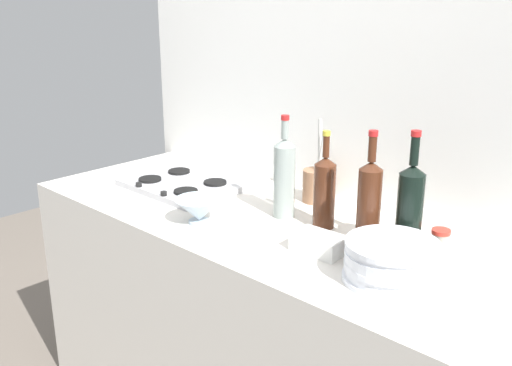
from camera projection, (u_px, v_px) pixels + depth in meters
counter_block at (256, 328)px, 2.15m from camera, size 1.80×0.70×0.90m
backsplash_panel at (324, 124)px, 2.20m from camera, size 1.90×0.06×2.34m
stovetop_hob at (182, 184)px, 2.31m from camera, size 0.44×0.33×0.04m
plate_stack at (392, 261)px, 1.54m from camera, size 0.26×0.26×0.11m
wine_bottle_leftmost at (369, 204)px, 1.70m from camera, size 0.07×0.07×0.37m
wine_bottle_mid_left at (284, 177)px, 1.97m from camera, size 0.07×0.07×0.36m
wine_bottle_mid_right at (410, 208)px, 1.67m from camera, size 0.08×0.08×0.38m
wine_bottle_rightmost at (324, 191)px, 1.88m from camera, size 0.07×0.07×0.33m
mixing_bowl at (199, 210)px, 1.94m from camera, size 0.16×0.16×0.09m
butter_dish at (319, 243)px, 1.72m from camera, size 0.16×0.10×0.06m
utensil_crock at (315, 184)px, 2.14m from camera, size 0.09×0.09×0.31m
condiment_jar_front at (440, 242)px, 1.70m from camera, size 0.06×0.06×0.08m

